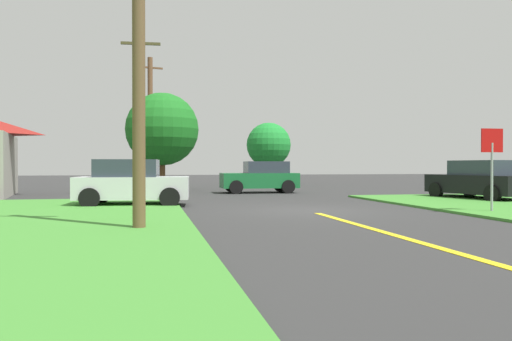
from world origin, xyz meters
TOP-DOWN VIEW (x-y plane):
  - ground_plane at (0.00, 0.00)m, footprint 120.00×120.00m
  - lane_stripe_center at (0.00, -8.00)m, footprint 0.20×14.00m
  - stop_sign at (4.99, -2.10)m, footprint 0.70×0.07m
  - car_approaching_junction at (0.79, 10.21)m, footprint 3.93×1.96m
  - car_on_crossroad at (8.52, 3.15)m, footprint 2.83×4.64m
  - parked_car_near_building at (-5.44, 2.87)m, footprint 3.96×2.26m
  - utility_pole_near at (-5.05, -3.96)m, footprint 1.77×0.58m
  - utility_pole_mid at (-5.23, 8.78)m, footprint 1.80×0.35m
  - utility_pole_far at (-4.79, 21.51)m, footprint 1.79×0.48m
  - oak_tree_left at (-4.12, 14.40)m, footprint 4.20×4.20m
  - pine_tree_center at (3.69, 20.62)m, footprint 3.24×3.24m

SIDE VIEW (x-z plane):
  - ground_plane at x=0.00m, z-range 0.00..0.00m
  - lane_stripe_center at x=0.00m, z-range 0.00..0.01m
  - car_approaching_junction at x=0.79m, z-range -0.01..1.61m
  - parked_car_near_building at x=-5.44m, z-range -0.01..1.61m
  - car_on_crossroad at x=8.52m, z-range 0.00..1.62m
  - stop_sign at x=4.99m, z-range 0.49..2.99m
  - pine_tree_center at x=3.69m, z-range 0.64..5.19m
  - oak_tree_left at x=-4.12m, z-range 0.70..6.30m
  - utility_pole_mid at x=-5.23m, z-range 0.08..7.75m
  - utility_pole_near at x=-5.05m, z-range 0.14..8.13m
  - utility_pole_far at x=-4.79m, z-range 0.08..9.20m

